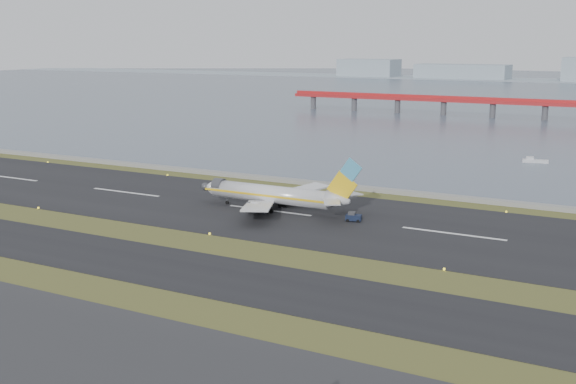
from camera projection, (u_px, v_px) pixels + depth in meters
ground at (186, 245)px, 128.88m from camera, size 1000.00×1000.00×0.00m
taxiway_strip at (142, 262)px, 118.56m from camera, size 1000.00×18.00×0.10m
runway_strip at (270, 211)px, 154.65m from camera, size 1000.00×45.00×0.10m
seawall at (330, 185)px, 180.34m from camera, size 1000.00×2.50×1.00m
bay_water at (566, 92)px, 524.13m from camera, size 1400.00×800.00×1.30m
red_pier at (546, 105)px, 332.83m from camera, size 260.00×5.00×10.20m
airliner at (276, 195)px, 154.19m from camera, size 38.52×32.89×12.80m
pushback_tug at (353, 217)px, 145.16m from camera, size 3.43×2.46×1.99m
workboat_near at (534, 161)px, 216.49m from camera, size 7.74×3.68×1.81m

